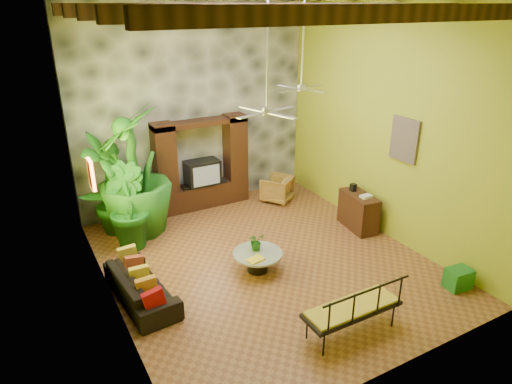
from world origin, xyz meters
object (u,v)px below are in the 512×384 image
ceiling_fan_back (302,78)px  sofa (141,286)px  tall_plant_b (126,207)px  wicker_armchair (277,189)px  coffee_table (258,259)px  side_console (358,211)px  iron_bench (356,307)px  entertainment_center (202,171)px  tall_plant_c (133,172)px  tall_plant_a (109,185)px  ceiling_fan_front (267,99)px  green_bin (458,278)px

ceiling_fan_back → sofa: (-4.16, -1.29, -3.12)m
tall_plant_b → wicker_armchair: bearing=7.2°
ceiling_fan_back → coffee_table: (-1.90, -1.46, -3.15)m
ceiling_fan_back → wicker_armchair: (0.24, 1.28, -3.06)m
wicker_armchair → tall_plant_b: tall_plant_b is taller
sofa → side_console: (5.21, 0.30, 0.14)m
sofa → iron_bench: bearing=-138.7°
coffee_table → ceiling_fan_back: bearing=37.6°
coffee_table → iron_bench: 2.44m
entertainment_center → tall_plant_c: (-1.86, -0.61, 0.50)m
wicker_armchair → iron_bench: iron_bench is taller
tall_plant_c → tall_plant_a: bearing=160.7°
ceiling_fan_front → wicker_armchair: bearing=54.7°
green_bin → entertainment_center: bearing=114.9°
ceiling_fan_back → sofa: ceiling_fan_back is taller
side_console → tall_plant_a: bearing=161.5°
entertainment_center → wicker_armchair: bearing=-19.6°
sofa → wicker_armchair: size_ratio=2.59×
sofa → tall_plant_c: size_ratio=0.66×
green_bin → coffee_table: bearing=141.8°
tall_plant_b → ceiling_fan_front: bearing=-49.5°
wicker_armchair → tall_plant_c: (-3.70, 0.05, 1.12)m
entertainment_center → side_console: (2.65, -2.93, -0.55)m
sofa → tall_plant_b: 2.18m
tall_plant_b → iron_bench: size_ratio=1.12×
ceiling_fan_back → side_console: 3.31m
coffee_table → ceiling_fan_front: bearing=-54.8°
sofa → tall_plant_a: 2.95m
tall_plant_a → side_console: bearing=-26.4°
ceiling_fan_front → ceiling_fan_back: (1.80, 1.60, 0.00)m
wicker_armchair → ceiling_fan_front: bearing=19.4°
entertainment_center → ceiling_fan_front: size_ratio=1.29×
green_bin → sofa: bearing=154.4°
ceiling_fan_front → coffee_table: (-0.10, 0.14, -3.15)m
iron_bench → coffee_table: bearing=99.8°
tall_plant_c → side_console: 5.18m
tall_plant_c → green_bin: bearing=-48.6°
ceiling_fan_back → green_bin: bearing=-74.5°
ceiling_fan_front → ceiling_fan_back: same height
entertainment_center → coffee_table: (-0.30, -3.40, -0.71)m
tall_plant_c → side_console: bearing=-27.2°
tall_plant_b → iron_bench: (2.33, -4.62, -0.39)m
coffee_table → wicker_armchair: bearing=52.1°
tall_plant_b → green_bin: (4.87, -4.55, -0.72)m
tall_plant_b → coffee_table: (1.93, -2.23, -0.66)m
sofa → tall_plant_b: (0.34, 2.06, 0.64)m
sofa → coffee_table: sofa is taller
iron_bench → side_console: (2.55, 2.86, -0.11)m
ceiling_fan_back → green_bin: 5.07m
entertainment_center → tall_plant_b: size_ratio=1.31×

